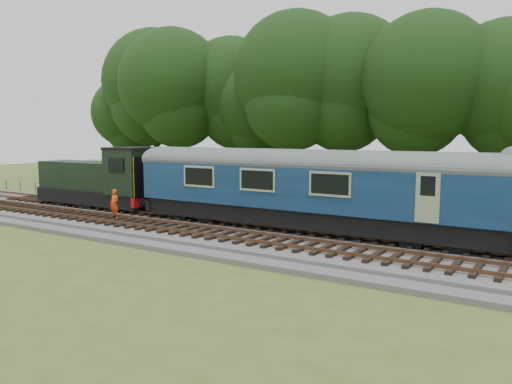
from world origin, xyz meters
The scene contains 9 objects.
ground centered at (0.00, 0.00, 0.00)m, with size 120.00×120.00×0.00m, color #485E22.
ballast centered at (0.00, 0.00, 0.17)m, with size 70.00×7.00×0.35m, color #4C4C4F.
track_north centered at (0.00, 1.40, 0.42)m, with size 67.20×2.40×0.21m.
track_south centered at (0.00, -1.60, 0.42)m, with size 67.20×2.40×0.21m.
fence centered at (0.00, 4.50, 0.00)m, with size 64.00×0.12×1.00m, color #6B6054, non-canonical shape.
tree_line centered at (0.00, 22.00, 0.00)m, with size 70.00×8.00×18.00m, color black, non-canonical shape.
dmu_railcar centered at (5.41, 1.40, 2.61)m, with size 18.05×2.86×3.88m.
shunter_loco centered at (-8.52, 1.40, 1.97)m, with size 8.91×2.60×3.38m.
worker centered at (-4.75, -1.06, 1.14)m, with size 0.57×0.38×1.57m, color #F7440D.
Camera 1 is at (15.70, -19.22, 4.87)m, focal length 35.00 mm.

